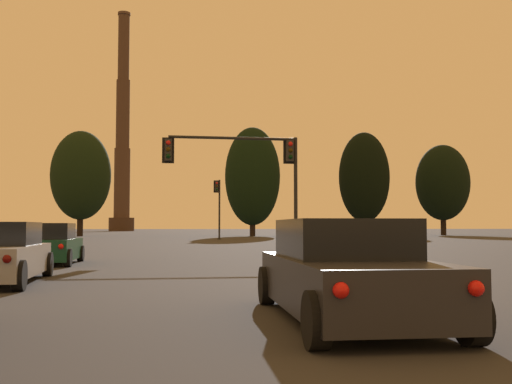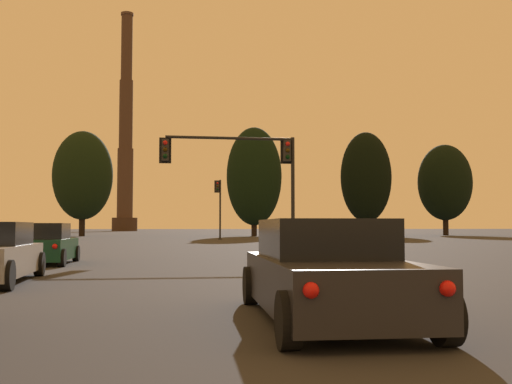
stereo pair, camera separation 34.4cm
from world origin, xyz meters
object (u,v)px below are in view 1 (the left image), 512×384
hatchback_left_lane_front (50,245)px  smokestack (122,145)px  traffic_light_overhead_right (251,163)px  traffic_light_far_right (218,200)px  sedan_right_lane_third (346,273)px

hatchback_left_lane_front → smokestack: bearing=92.6°
traffic_light_overhead_right → traffic_light_far_right: bearing=87.5°
hatchback_left_lane_front → traffic_light_overhead_right: 11.33m
hatchback_left_lane_front → traffic_light_far_right: 39.95m
traffic_light_far_right → smokestack: size_ratio=0.10×
traffic_light_far_right → smokestack: (-16.84, 112.14, 20.56)m
hatchback_left_lane_front → smokestack: smokestack is taller
hatchback_left_lane_front → smokestack: size_ratio=0.07×
traffic_light_overhead_right → traffic_light_far_right: size_ratio=1.11×
sedan_right_lane_third → hatchback_left_lane_front: bearing=117.3°
smokestack → sedan_right_lane_third: bearing=-85.2°
sedan_right_lane_third → traffic_light_far_right: (3.06, 52.27, 3.30)m
smokestack → hatchback_left_lane_front: bearing=-87.2°
hatchback_left_lane_front → sedan_right_lane_third: bearing=-64.8°
sedan_right_lane_third → traffic_light_far_right: 52.46m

